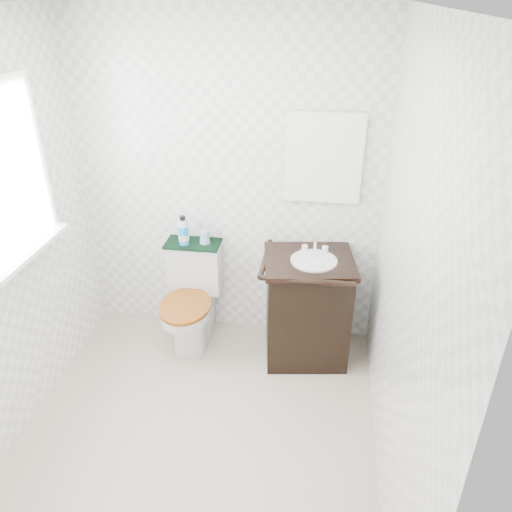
% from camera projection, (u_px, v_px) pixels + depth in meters
% --- Properties ---
extents(floor, '(2.40, 2.40, 0.00)m').
position_uv_depth(floor, '(196.00, 436.00, 3.11)').
color(floor, beige).
rests_on(floor, ground).
extents(ceiling, '(2.40, 2.40, 0.00)m').
position_uv_depth(ceiling, '(161.00, 6.00, 1.97)').
color(ceiling, white).
rests_on(ceiling, wall_back).
extents(wall_back, '(2.40, 0.00, 2.40)m').
position_uv_depth(wall_back, '(228.00, 187.00, 3.58)').
color(wall_back, white).
rests_on(wall_back, ground).
extents(wall_front, '(2.40, 0.00, 2.40)m').
position_uv_depth(wall_front, '(73.00, 467.00, 1.49)').
color(wall_front, white).
rests_on(wall_front, ground).
extents(wall_right, '(0.00, 2.40, 2.40)m').
position_uv_depth(wall_right, '(404.00, 286.00, 2.40)').
color(wall_right, white).
rests_on(wall_right, ground).
extents(window, '(0.02, 0.70, 0.90)m').
position_uv_depth(window, '(1.00, 177.00, 2.73)').
color(window, white).
rests_on(window, wall_left).
extents(mirror, '(0.50, 0.02, 0.60)m').
position_uv_depth(mirror, '(324.00, 158.00, 3.36)').
color(mirror, silver).
rests_on(mirror, wall_back).
extents(toilet, '(0.42, 0.63, 0.77)m').
position_uv_depth(toilet, '(192.00, 302.00, 3.82)').
color(toilet, silver).
rests_on(toilet, floor).
extents(vanity, '(0.68, 0.61, 0.92)m').
position_uv_depth(vanity, '(307.00, 306.00, 3.61)').
color(vanity, black).
rests_on(vanity, floor).
extents(trash_bin, '(0.19, 0.16, 0.27)m').
position_uv_depth(trash_bin, '(285.00, 321.00, 3.94)').
color(trash_bin, silver).
rests_on(trash_bin, floor).
extents(towel, '(0.41, 0.22, 0.02)m').
position_uv_depth(towel, '(193.00, 244.00, 3.72)').
color(towel, black).
rests_on(towel, toilet).
extents(mouthwash_bottle, '(0.08, 0.08, 0.22)m').
position_uv_depth(mouthwash_bottle, '(183.00, 231.00, 3.65)').
color(mouthwash_bottle, blue).
rests_on(mouthwash_bottle, towel).
extents(cup, '(0.08, 0.08, 0.10)m').
position_uv_depth(cup, '(205.00, 237.00, 3.69)').
color(cup, '#81A7D3').
rests_on(cup, towel).
extents(soap_bar, '(0.07, 0.04, 0.02)m').
position_uv_depth(soap_bar, '(305.00, 250.00, 3.53)').
color(soap_bar, '#1B7785').
rests_on(soap_bar, vanity).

